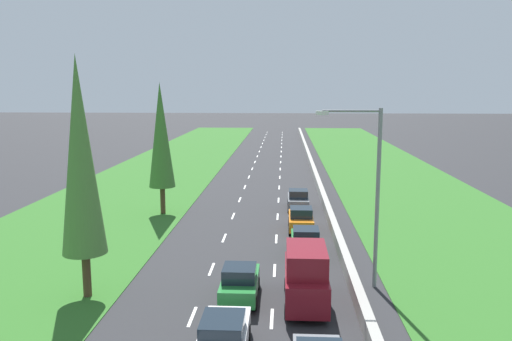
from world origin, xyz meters
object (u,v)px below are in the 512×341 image
green_hatchback_right_lane (306,242)px  white_sedan_centre_lane (223,338)px  grey_hatchback_right_lane_sixth (298,200)px  maroon_van_right_lane (306,276)px  green_hatchback_centre_lane (240,283)px  street_light_mast (371,185)px  orange_hatchback_right_lane (301,219)px  poplar_tree_third (161,136)px  poplar_tree_second (80,157)px

green_hatchback_right_lane → white_sedan_centre_lane: size_ratio=0.87×
grey_hatchback_right_lane_sixth → maroon_van_right_lane: bearing=-90.4°
green_hatchback_right_lane → green_hatchback_centre_lane: 7.56m
green_hatchback_right_lane → green_hatchback_centre_lane: size_ratio=1.00×
green_hatchback_right_lane → street_light_mast: 7.14m
white_sedan_centre_lane → grey_hatchback_right_lane_sixth: bearing=81.9°
white_sedan_centre_lane → street_light_mast: size_ratio=0.50×
orange_hatchback_right_lane → street_light_mast: street_light_mast is taller
maroon_van_right_lane → orange_hatchback_right_lane: (0.17, 12.55, -0.56)m
green_hatchback_centre_lane → poplar_tree_third: bearing=114.7°
grey_hatchback_right_lane_sixth → poplar_tree_second: 22.17m
orange_hatchback_right_lane → green_hatchback_centre_lane: size_ratio=1.00×
white_sedan_centre_lane → orange_hatchback_right_lane: orange_hatchback_right_lane is taller
green_hatchback_right_lane → poplar_tree_third: size_ratio=0.37×
green_hatchback_centre_lane → grey_hatchback_right_lane_sixth: bearing=80.1°
maroon_van_right_lane → orange_hatchback_right_lane: size_ratio=1.26×
maroon_van_right_lane → green_hatchback_centre_lane: bearing=171.9°
green_hatchback_centre_lane → street_light_mast: street_light_mast is taller
green_hatchback_right_lane → maroon_van_right_lane: bearing=-92.3°
poplar_tree_second → maroon_van_right_lane: bearing=-2.0°
green_hatchback_centre_lane → street_light_mast: (6.31, 1.96, 4.40)m
poplar_tree_second → poplar_tree_third: (-0.26, 16.61, -0.54)m
white_sedan_centre_lane → orange_hatchback_right_lane: size_ratio=1.15×
green_hatchback_right_lane → white_sedan_centre_lane: (-3.53, -12.16, -0.02)m
grey_hatchback_right_lane_sixth → poplar_tree_third: poplar_tree_third is taller
green_hatchback_right_lane → grey_hatchback_right_lane_sixth: size_ratio=1.00×
poplar_tree_second → poplar_tree_third: poplar_tree_second is taller
grey_hatchback_right_lane_sixth → green_hatchback_centre_lane: (-3.23, -18.47, 0.00)m
maroon_van_right_lane → street_light_mast: (3.22, 2.40, 3.83)m
maroon_van_right_lane → green_hatchback_right_lane: 7.23m
poplar_tree_third → green_hatchback_right_lane: bearing=-41.6°
street_light_mast → poplar_tree_second: bearing=-171.6°
maroon_van_right_lane → grey_hatchback_right_lane_sixth: size_ratio=1.26×
white_sedan_centre_lane → green_hatchback_centre_lane: size_ratio=1.15×
maroon_van_right_lane → poplar_tree_second: poplar_tree_second is taller
poplar_tree_third → orange_hatchback_right_lane: bearing=-22.2°
grey_hatchback_right_lane_sixth → green_hatchback_centre_lane: size_ratio=1.00×
green_hatchback_right_lane → orange_hatchback_right_lane: same height
green_hatchback_centre_lane → poplar_tree_second: bearing=-179.5°
white_sedan_centre_lane → street_light_mast: street_light_mast is taller
white_sedan_centre_lane → street_light_mast: 10.75m
green_hatchback_centre_lane → street_light_mast: bearing=17.3°
green_hatchback_right_lane → white_sedan_centre_lane: bearing=-106.2°
grey_hatchback_right_lane_sixth → white_sedan_centre_lane: bearing=-98.1°
orange_hatchback_right_lane → poplar_tree_second: size_ratio=0.34×
grey_hatchback_right_lane_sixth → green_hatchback_right_lane: bearing=-89.3°
white_sedan_centre_lane → street_light_mast: bearing=48.7°
grey_hatchback_right_lane_sixth → street_light_mast: (3.08, -16.51, 4.40)m
grey_hatchback_right_lane_sixth → street_light_mast: 17.36m
white_sedan_centre_lane → grey_hatchback_right_lane_sixth: grey_hatchback_right_lane_sixth is taller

